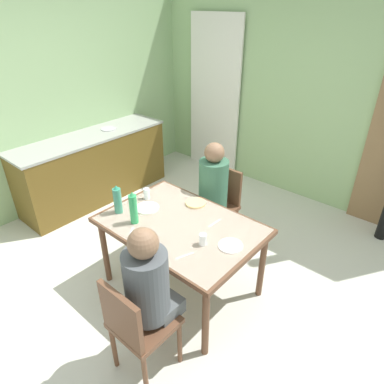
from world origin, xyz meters
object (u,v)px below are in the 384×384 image
at_px(kitchen_counter, 94,167).
at_px(water_bottle_green_near, 118,200).
at_px(dining_table, 181,230).
at_px(person_far_diner, 213,184).
at_px(water_bottle_green_far, 133,208).
at_px(chair_near_diner, 136,325).
at_px(chair_far_diner, 219,202).
at_px(person_near_diner, 148,283).

distance_m(kitchen_counter, water_bottle_green_near, 1.74).
xyz_separation_m(dining_table, person_far_diner, (-0.19, 0.69, 0.12)).
bearing_deg(kitchen_counter, water_bottle_green_near, -26.06).
distance_m(kitchen_counter, person_far_diner, 1.92).
relative_size(person_far_diner, water_bottle_green_far, 2.56).
xyz_separation_m(dining_table, chair_near_diner, (0.34, -0.82, -0.17)).
relative_size(chair_near_diner, water_bottle_green_far, 2.89).
bearing_deg(dining_table, chair_far_diner, 102.90).
height_order(person_far_diner, water_bottle_green_far, person_far_diner).
bearing_deg(water_bottle_green_far, water_bottle_green_near, 176.86).
xyz_separation_m(dining_table, person_near_diner, (0.34, -0.69, 0.12)).
distance_m(kitchen_counter, chair_far_diner, 1.91).
bearing_deg(water_bottle_green_near, person_near_diner, -27.13).
xyz_separation_m(kitchen_counter, chair_far_diner, (1.88, 0.31, 0.05)).
height_order(chair_far_diner, water_bottle_green_near, water_bottle_green_near).
relative_size(water_bottle_green_near, water_bottle_green_far, 0.91).
bearing_deg(person_near_diner, person_far_diner, 111.16).
distance_m(chair_far_diner, person_near_diner, 1.63).
bearing_deg(water_bottle_green_near, chair_near_diner, -33.64).
bearing_deg(chair_far_diner, water_bottle_green_near, 71.10).
relative_size(kitchen_counter, water_bottle_green_near, 7.58).
bearing_deg(person_near_diner, chair_far_diner, 109.40).
relative_size(chair_far_diner, water_bottle_green_near, 3.18).
xyz_separation_m(chair_far_diner, water_bottle_green_far, (-0.13, -1.07, 0.38)).
bearing_deg(dining_table, kitchen_counter, 166.05).
relative_size(dining_table, person_far_diner, 1.77).
distance_m(chair_near_diner, water_bottle_green_far, 0.96).
bearing_deg(chair_near_diner, person_far_diner, 109.40).
bearing_deg(person_far_diner, chair_far_diner, -90.00).
height_order(chair_near_diner, water_bottle_green_near, water_bottle_green_near).
relative_size(chair_near_diner, person_far_diner, 1.13).
xyz_separation_m(kitchen_counter, dining_table, (2.07, -0.51, 0.21)).
bearing_deg(person_near_diner, water_bottle_green_near, 152.87).
relative_size(kitchen_counter, person_near_diner, 2.69).
height_order(person_near_diner, water_bottle_green_near, person_near_diner).
height_order(kitchen_counter, person_far_diner, person_far_diner).
bearing_deg(water_bottle_green_near, kitchen_counter, 153.94).
distance_m(kitchen_counter, dining_table, 2.14).
relative_size(kitchen_counter, chair_near_diner, 2.38).
bearing_deg(dining_table, water_bottle_green_far, -142.57).
xyz_separation_m(person_near_diner, person_far_diner, (-0.53, 1.37, 0.00)).
relative_size(chair_near_diner, water_bottle_green_near, 3.18).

